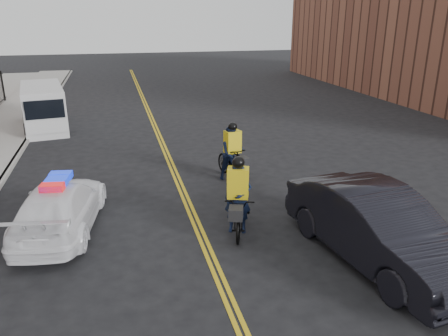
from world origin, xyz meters
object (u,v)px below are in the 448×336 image
object	(u,v)px
cargo_van	(44,108)
cyclist_near	(238,206)
cyclist_far	(233,157)
dark_sedan	(377,227)
police_cruiser	(60,207)

from	to	relation	value
cargo_van	cyclist_near	xyz separation A→B (m)	(6.47, -13.24, -0.33)
cargo_van	cyclist_far	world-z (taller)	cargo_van
dark_sedan	cyclist_near	size ratio (longest dim) A/B	2.33
dark_sedan	cyclist_far	size ratio (longest dim) A/B	2.52
police_cruiser	dark_sedan	size ratio (longest dim) A/B	0.90
cargo_van	police_cruiser	bearing A→B (deg)	-90.32
dark_sedan	cyclist_near	world-z (taller)	cyclist_near
police_cruiser	cyclist_near	bearing A→B (deg)	173.07
police_cruiser	cargo_van	size ratio (longest dim) A/B	0.88
cargo_van	cyclist_near	world-z (taller)	cargo_van
cyclist_near	cyclist_far	size ratio (longest dim) A/B	1.08
cargo_van	cyclist_far	size ratio (longest dim) A/B	2.56
police_cruiser	cyclist_far	world-z (taller)	cyclist_far
cargo_van	cyclist_far	distance (m)	11.90
cargo_van	cyclist_far	bearing A→B (deg)	-60.75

